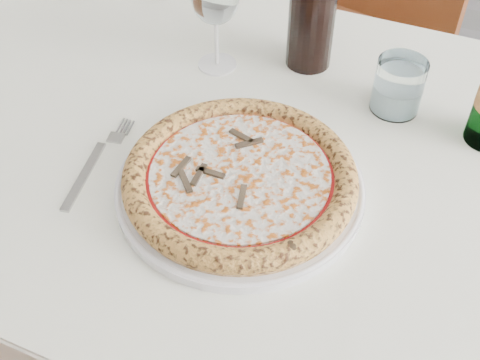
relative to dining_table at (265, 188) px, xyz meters
The scene contains 8 objects.
floor 0.68m from the dining_table, 76.27° to the left, with size 5.00×6.00×0.02m, color #5B5B5B.
dining_table is the anchor object (origin of this frame).
chair_far 0.83m from the dining_table, 91.06° to the left, with size 0.50×0.50×0.93m.
plate 0.14m from the dining_table, 90.00° to the right, with size 0.33×0.33×0.02m.
pizza 0.16m from the dining_table, 90.00° to the right, with size 0.31×0.31×0.03m.
fork 0.26m from the dining_table, 147.76° to the right, with size 0.04×0.19×0.00m.
wine_glass 0.30m from the dining_table, 133.88° to the left, with size 0.08×0.08×0.17m.
tumbler 0.25m from the dining_table, 45.57° to the left, with size 0.07×0.07×0.08m.
Camera 1 is at (0.19, -0.72, 1.35)m, focal length 45.00 mm.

